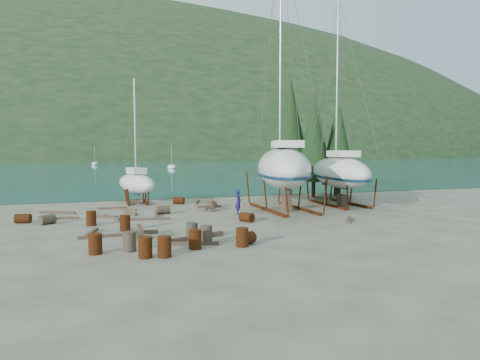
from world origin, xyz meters
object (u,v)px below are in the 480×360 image
object	(u,v)px
small_sailboat_shore	(136,183)
worker	(238,202)
large_sailboat_far	(339,172)
large_sailboat_near	(283,167)

from	to	relation	value
small_sailboat_shore	worker	size ratio (longest dim) A/B	6.02
worker	large_sailboat_far	bearing A→B (deg)	-56.26
small_sailboat_shore	large_sailboat_far	bearing A→B (deg)	-37.43
large_sailboat_far	worker	world-z (taller)	large_sailboat_far
large_sailboat_near	worker	bearing A→B (deg)	-147.52
small_sailboat_shore	worker	xyz separation A→B (m)	(6.23, -8.63, -0.86)
large_sailboat_near	large_sailboat_far	distance (m)	5.67
large_sailboat_near	worker	xyz separation A→B (m)	(-3.80, -0.96, -2.34)
worker	small_sailboat_shore	bearing A→B (deg)	56.14
large_sailboat_far	large_sailboat_near	bearing A→B (deg)	-155.50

